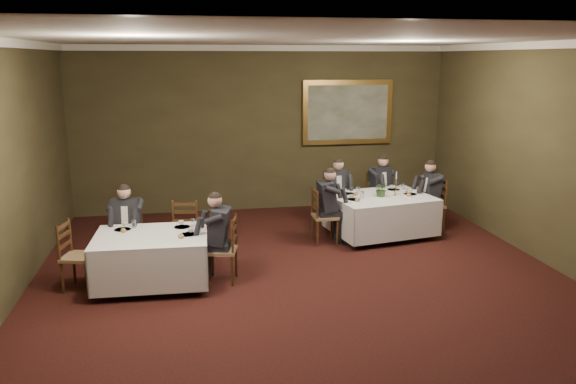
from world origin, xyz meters
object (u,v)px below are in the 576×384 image
object	(u,v)px
chair_sec_backleft	(129,249)
diner_sec_endright	(222,248)
chair_main_endleft	(324,227)
diner_sec_backleft	(128,236)
chair_sec_backright	(185,246)
chair_sec_endleft	(79,270)
chair_sec_endright	(223,263)
diner_main_endleft	(325,215)
centerpiece	(381,188)
table_second	(152,256)
candlestick	(396,186)
chair_main_backright	(378,207)
diner_main_endright	(432,204)
chair_main_endright	(432,215)
painting	(348,112)
chair_main_backleft	(336,211)
diner_main_backleft	(336,200)
table_main	(380,212)
diner_main_backright	(379,196)

from	to	relation	value
chair_sec_backleft	diner_sec_endright	bearing A→B (deg)	153.93
chair_main_endleft	diner_sec_endright	distance (m)	2.44
diner_sec_backleft	chair_sec_backright	size ratio (longest dim) A/B	1.35
chair_sec_backleft	chair_sec_endleft	bearing A→B (deg)	58.35
chair_sec_backright	chair_sec_endright	bearing A→B (deg)	131.74
chair_sec_backright	diner_sec_endright	size ratio (longest dim) A/B	0.74
diner_main_endleft	centerpiece	distance (m)	1.18
chair_sec_backleft	chair_sec_endleft	size ratio (longest dim) A/B	1.00
table_second	diner_sec_backleft	world-z (taller)	diner_sec_backleft
candlestick	diner_sec_backleft	bearing A→B (deg)	-170.72
diner_sec_endright	chair_main_backright	bearing A→B (deg)	-38.00
chair_sec_backleft	diner_sec_backleft	bearing A→B (deg)	90.00
diner_main_endright	chair_sec_endright	size ratio (longest dim) A/B	1.35
chair_sec_endright	candlestick	size ratio (longest dim) A/B	2.16
diner_sec_backleft	table_second	bearing A→B (deg)	121.73
chair_sec_endleft	candlestick	xyz separation A→B (m)	(5.36, 1.57, 0.65)
chair_main_endright	painting	size ratio (longest dim) A/B	0.50
diner_main_endleft	chair_sec_backright	size ratio (longest dim) A/B	1.35
chair_main_backleft	diner_main_backleft	distance (m)	0.23
table_main	painting	size ratio (longest dim) A/B	1.00
table_second	painting	distance (m)	5.87
diner_main_endright	chair_sec_backleft	size ratio (longest dim) A/B	1.35
diner_main_endright	chair_sec_backright	size ratio (longest dim) A/B	1.35
chair_sec_endright	diner_sec_endright	size ratio (longest dim) A/B	0.74
table_second	chair_main_endleft	distance (m)	3.28
diner_main_backright	chair_sec_endleft	xyz separation A→B (m)	(-5.41, -2.56, -0.23)
diner_main_endleft	diner_sec_backleft	size ratio (longest dim) A/B	1.00
chair_sec_backright	diner_main_backleft	bearing A→B (deg)	-142.61
diner_main_backright	chair_sec_endright	world-z (taller)	diner_main_backright
chair_main_backright	chair_sec_endleft	bearing A→B (deg)	6.07
chair_sec_backright	chair_sec_backleft	bearing A→B (deg)	6.51
diner_main_backleft	diner_main_backright	distance (m)	0.97
diner_main_backright	diner_sec_endright	world-z (taller)	same
table_second	chair_sec_backleft	bearing A→B (deg)	115.33
diner_sec_backleft	diner_sec_endright	bearing A→B (deg)	154.30
chair_main_endright	chair_main_endleft	bearing A→B (deg)	104.28
diner_main_backright	chair_sec_backleft	distance (m)	5.10
painting	chair_main_backleft	bearing A→B (deg)	-113.41
chair_main_backright	painting	size ratio (longest dim) A/B	0.50
table_second	chair_main_endright	bearing A→B (deg)	19.24
table_second	chair_sec_backright	distance (m)	0.95
chair_main_endleft	centerpiece	distance (m)	1.29
diner_main_backleft	chair_main_endright	size ratio (longest dim) A/B	1.35
table_main	diner_main_endleft	size ratio (longest dim) A/B	1.49
chair_sec_endright	chair_sec_backleft	bearing A→B (deg)	71.85
diner_main_backleft	painting	size ratio (longest dim) A/B	0.67
diner_main_endright	chair_sec_endleft	distance (m)	6.45
table_main	chair_sec_backleft	world-z (taller)	chair_sec_backleft
diner_main_endright	centerpiece	distance (m)	1.22
diner_main_backleft	chair_sec_backright	xyz separation A→B (m)	(-2.97, -1.62, -0.23)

